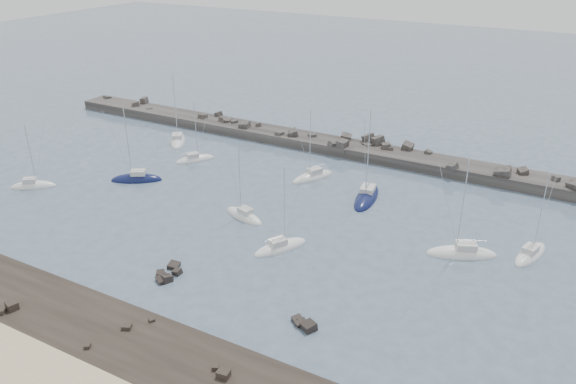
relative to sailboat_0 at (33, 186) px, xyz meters
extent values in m
plane|color=#4A5D73|center=(39.38, -0.07, -0.15)|extent=(400.00, 400.00, 0.00)
cube|color=black|center=(39.38, -22.07, -0.15)|extent=(140.00, 12.00, 0.70)
cube|color=black|center=(39.43, -17.27, 0.35)|extent=(0.72, 0.73, 0.29)
cube|color=black|center=(37.98, -19.36, 0.41)|extent=(1.19, 1.13, 0.41)
cube|color=black|center=(36.68, -23.38, 0.39)|extent=(0.78, 0.81, 0.38)
cube|color=black|center=(24.59, -23.87, 0.45)|extent=(1.00, 0.96, 0.50)
cube|color=black|center=(24.89, -22.77, 0.62)|extent=(1.61, 1.42, 0.83)
cube|color=black|center=(49.31, -19.83, 0.41)|extent=(0.82, 0.84, 0.43)
cube|color=black|center=(50.51, -20.31, 0.54)|extent=(1.26, 1.05, 0.68)
cube|color=black|center=(34.50, -7.67, -0.10)|extent=(1.72, 1.65, 1.27)
cube|color=black|center=(35.81, -8.62, -0.06)|extent=(1.10, 1.03, 1.15)
cube|color=black|center=(34.20, -9.73, -0.23)|extent=(1.46, 1.48, 1.12)
cube|color=black|center=(35.61, -10.34, -0.05)|extent=(1.84, 1.87, 1.55)
cube|color=black|center=(35.32, -10.62, 0.05)|extent=(1.86, 1.99, 1.13)
cube|color=black|center=(34.44, -7.48, 0.07)|extent=(1.08, 1.00, 0.70)
cube|color=black|center=(53.01, -10.24, 0.11)|extent=(0.99, 1.11, 0.79)
cube|color=black|center=(53.17, -9.89, -0.02)|extent=(1.31, 1.28, 0.85)
cube|color=black|center=(54.14, -10.25, 0.01)|extent=(1.89, 1.88, 1.43)
cube|color=black|center=(53.57, -10.03, -0.16)|extent=(1.28, 1.37, 0.84)
cube|color=black|center=(52.49, -9.66, 0.03)|extent=(1.43, 1.49, 0.88)
cube|color=#322F2C|center=(31.88, 37.93, 0.05)|extent=(115.00, 6.00, 3.20)
cube|color=#322F2C|center=(7.49, 40.52, 1.89)|extent=(2.13, 1.77, 1.67)
cube|color=#322F2C|center=(40.82, 40.43, 2.32)|extent=(2.82, 2.47, 2.37)
cube|color=#322F2C|center=(57.36, 35.44, 1.91)|extent=(2.08, 2.00, 1.61)
cube|color=#322F2C|center=(45.67, 38.70, 1.78)|extent=(1.39, 1.33, 1.00)
cube|color=#322F2C|center=(39.44, 36.06, 1.45)|extent=(1.25, 1.26, 0.81)
cube|color=#322F2C|center=(67.80, 38.46, 1.98)|extent=(1.99, 2.16, 1.70)
cube|color=#322F2C|center=(52.03, 40.11, 1.71)|extent=(1.42, 1.32, 1.25)
cube|color=#322F2C|center=(-22.90, 39.24, 1.51)|extent=(1.90, 2.03, 1.56)
cube|color=#322F2C|center=(65.05, 36.26, 2.15)|extent=(2.72, 2.17, 2.30)
cube|color=#322F2C|center=(24.50, 36.16, 1.70)|extent=(1.45, 1.65, 1.20)
cube|color=#322F2C|center=(41.37, 39.25, 1.40)|extent=(2.46, 2.65, 1.36)
cube|color=#322F2C|center=(36.61, 39.90, 1.99)|extent=(2.49, 2.23, 1.84)
cube|color=#322F2C|center=(72.70, 38.00, 1.91)|extent=(1.47, 1.46, 1.06)
cube|color=#322F2C|center=(42.87, 40.10, 2.11)|extent=(2.88, 2.60, 2.62)
cube|color=#322F2C|center=(18.29, 38.74, 1.85)|extent=(1.64, 1.60, 1.14)
cube|color=#322F2C|center=(10.94, 37.81, 1.64)|extent=(2.29, 2.05, 1.88)
cube|color=#322F2C|center=(-12.63, 37.53, 2.02)|extent=(1.95, 1.90, 1.36)
cube|color=#322F2C|center=(30.37, 38.44, 1.47)|extent=(2.08, 2.06, 1.37)
cube|color=#322F2C|center=(16.36, 36.74, 1.90)|extent=(2.32, 2.27, 2.01)
cube|color=#322F2C|center=(-8.82, 37.56, 1.34)|extent=(1.74, 1.68, 0.99)
cube|color=#322F2C|center=(48.26, 40.31, 2.05)|extent=(2.13, 1.93, 2.12)
cube|color=#322F2C|center=(-12.53, 40.22, 2.22)|extent=(1.76, 1.91, 1.70)
cube|color=#322F2C|center=(12.90, 38.28, 1.61)|extent=(1.89, 1.81, 1.22)
cube|color=#322F2C|center=(35.88, 35.70, 1.94)|extent=(2.00, 2.04, 1.40)
cube|color=#322F2C|center=(5.43, 37.74, 1.78)|extent=(1.79, 1.59, 1.50)
cube|color=#322F2C|center=(27.03, 37.13, 1.86)|extent=(2.53, 2.76, 2.41)
cube|color=#322F2C|center=(37.62, 35.93, 2.06)|extent=(2.07, 2.23, 1.70)
cube|color=#322F2C|center=(42.13, 40.41, 1.89)|extent=(2.15, 1.87, 1.84)
cube|color=#322F2C|center=(10.54, 38.35, 1.72)|extent=(2.41, 2.57, 1.88)
cube|color=#322F2C|center=(38.55, 35.35, 1.36)|extent=(1.45, 1.50, 0.79)
cube|color=#322F2C|center=(44.81, 38.93, 1.90)|extent=(2.11, 2.01, 1.59)
ellipsoid|color=white|center=(0.02, 0.01, -0.10)|extent=(6.86, 5.86, 2.00)
cube|color=silver|center=(-0.26, -0.20, 1.11)|extent=(2.39, 2.28, 0.71)
cylinder|color=silver|center=(0.46, 0.34, 5.44)|extent=(0.12, 0.12, 9.37)
cylinder|color=silver|center=(-0.65, -0.48, 1.76)|extent=(2.29, 1.73, 0.10)
ellipsoid|color=white|center=(6.71, 27.76, -0.10)|extent=(7.40, 8.89, 2.26)
cube|color=silver|center=(6.97, 27.40, 1.22)|extent=(2.91, 3.08, 0.72)
cylinder|color=silver|center=(6.30, 28.35, 6.89)|extent=(0.12, 0.12, 12.05)
cylinder|color=silver|center=(7.33, 26.89, 1.88)|extent=(2.14, 2.98, 0.10)
ellipsoid|color=#101743|center=(12.57, 9.86, -0.10)|extent=(8.35, 6.45, 2.30)
cube|color=silver|center=(12.92, 10.07, 1.28)|extent=(2.83, 2.61, 0.80)
cylinder|color=silver|center=(12.01, 9.51, 6.43)|extent=(0.14, 0.14, 11.11)
cylinder|color=silver|center=(13.41, 10.37, 2.02)|extent=(2.87, 1.81, 0.11)
ellipsoid|color=white|center=(15.60, 21.46, -0.10)|extent=(5.85, 7.08, 1.86)
cube|color=silver|center=(15.40, 21.17, 1.00)|extent=(2.31, 2.45, 0.61)
cylinder|color=silver|center=(15.93, 21.93, 5.48)|extent=(0.10, 0.10, 9.57)
cylinder|color=silver|center=(15.12, 20.76, 1.56)|extent=(1.69, 2.38, 0.09)
ellipsoid|color=white|center=(34.92, 7.38, -0.10)|extent=(7.55, 4.22, 1.99)
cube|color=silver|center=(35.26, 7.27, 1.09)|extent=(2.35, 1.97, 0.68)
cylinder|color=silver|center=(34.37, 7.54, 5.61)|extent=(0.12, 0.12, 9.73)
cylinder|color=silver|center=(35.75, 7.13, 1.71)|extent=(2.79, 0.93, 0.10)
ellipsoid|color=white|center=(37.39, 24.44, -0.10)|extent=(5.82, 8.16, 2.17)
cube|color=silver|center=(37.57, 24.79, 1.19)|extent=(2.43, 2.70, 0.73)
cylinder|color=silver|center=(37.10, 23.88, 6.17)|extent=(0.13, 0.13, 10.68)
cylinder|color=silver|center=(37.83, 25.29, 1.87)|extent=(1.55, 2.86, 0.10)
ellipsoid|color=white|center=(43.72, 2.31, -0.10)|extent=(5.82, 7.81, 1.95)
cube|color=silver|center=(43.53, 1.98, 1.04)|extent=(2.39, 2.62, 0.62)
cylinder|color=silver|center=(44.02, 2.85, 5.88)|extent=(0.11, 0.11, 10.31)
cylinder|color=silver|center=(43.26, 1.52, 1.62)|extent=(1.58, 2.70, 0.09)
ellipsoid|color=#101743|center=(48.01, 21.44, -0.10)|extent=(4.32, 10.08, 2.42)
cube|color=silver|center=(47.94, 21.93, 1.31)|extent=(2.32, 2.97, 0.75)
cylinder|color=silver|center=(48.12, 20.67, 7.52)|extent=(0.13, 0.13, 13.18)
cylinder|color=silver|center=(47.85, 22.60, 2.01)|extent=(0.64, 3.88, 0.11)
ellipsoid|color=white|center=(64.46, 11.89, -0.10)|extent=(9.14, 6.17, 2.31)
cube|color=silver|center=(64.86, 12.07, 1.26)|extent=(2.98, 2.64, 0.76)
cylinder|color=silver|center=(63.82, 11.59, 6.83)|extent=(0.13, 0.13, 11.89)
cylinder|color=silver|center=(65.42, 12.33, 1.96)|extent=(3.24, 1.58, 0.11)
ellipsoid|color=white|center=(72.12, 15.87, -0.10)|extent=(4.27, 7.86, 1.94)
cube|color=silver|center=(72.02, 15.50, 1.04)|extent=(2.03, 2.43, 0.63)
cylinder|color=silver|center=(72.28, 16.44, 5.80)|extent=(0.11, 0.11, 10.14)
cylinder|color=silver|center=(71.88, 15.00, 1.62)|extent=(0.90, 2.92, 0.09)
camera|label=1|loc=(74.29, -51.68, 37.02)|focal=35.00mm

